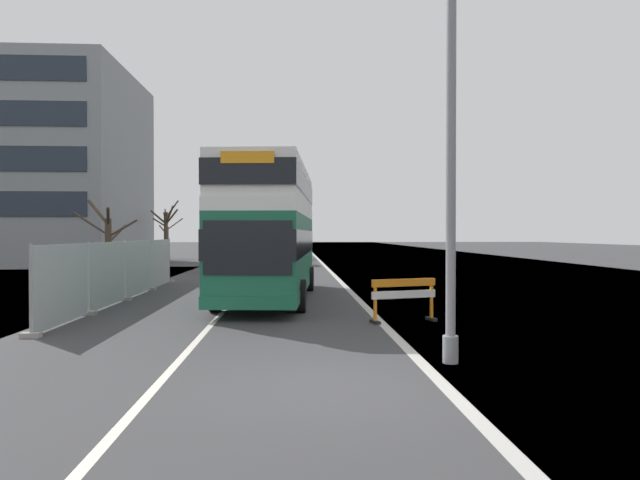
{
  "coord_description": "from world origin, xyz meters",
  "views": [
    {
      "loc": [
        -0.62,
        -8.1,
        2.39
      ],
      "look_at": [
        0.17,
        7.14,
        2.2
      ],
      "focal_mm": 29.75,
      "sensor_mm": 36.0,
      "label": 1
    }
  ],
  "objects_px": {
    "lamppost_foreground": "(451,143)",
    "car_oncoming_near": "(238,255)",
    "double_decker_bus": "(271,230)",
    "car_receding_mid": "(284,251)",
    "car_receding_far": "(289,249)",
    "roadworks_barrier": "(404,294)"
  },
  "relations": [
    {
      "from": "car_receding_mid",
      "to": "car_receding_far",
      "type": "height_order",
      "value": "car_receding_mid"
    },
    {
      "from": "car_receding_mid",
      "to": "lamppost_foreground",
      "type": "bearing_deg",
      "value": -83.44
    },
    {
      "from": "lamppost_foreground",
      "to": "car_oncoming_near",
      "type": "height_order",
      "value": "lamppost_foreground"
    },
    {
      "from": "lamppost_foreground",
      "to": "car_receding_mid",
      "type": "xyz_separation_m",
      "value": [
        -3.56,
        30.97,
        -3.04
      ]
    },
    {
      "from": "lamppost_foreground",
      "to": "car_receding_far",
      "type": "xyz_separation_m",
      "value": [
        -3.24,
        39.95,
        -3.13
      ]
    },
    {
      "from": "double_decker_bus",
      "to": "car_receding_mid",
      "type": "xyz_separation_m",
      "value": [
        0.14,
        21.3,
        -1.49
      ]
    },
    {
      "from": "double_decker_bus",
      "to": "lamppost_foreground",
      "type": "bearing_deg",
      "value": -69.05
    },
    {
      "from": "roadworks_barrier",
      "to": "car_receding_mid",
      "type": "distance_m",
      "value": 26.69
    },
    {
      "from": "double_decker_bus",
      "to": "car_receding_far",
      "type": "xyz_separation_m",
      "value": [
        0.46,
        30.28,
        -1.58
      ]
    },
    {
      "from": "car_receding_mid",
      "to": "roadworks_barrier",
      "type": "bearing_deg",
      "value": -82.13
    },
    {
      "from": "lamppost_foreground",
      "to": "car_oncoming_near",
      "type": "relative_size",
      "value": 2.04
    },
    {
      "from": "lamppost_foreground",
      "to": "car_receding_far",
      "type": "height_order",
      "value": "lamppost_foreground"
    },
    {
      "from": "double_decker_bus",
      "to": "lamppost_foreground",
      "type": "distance_m",
      "value": 10.47
    },
    {
      "from": "roadworks_barrier",
      "to": "car_oncoming_near",
      "type": "bearing_deg",
      "value": 108.43
    },
    {
      "from": "roadworks_barrier",
      "to": "car_receding_far",
      "type": "xyz_separation_m",
      "value": [
        -3.33,
        35.42,
        0.18
      ]
    },
    {
      "from": "double_decker_bus",
      "to": "car_receding_mid",
      "type": "distance_m",
      "value": 21.35
    },
    {
      "from": "roadworks_barrier",
      "to": "car_receding_mid",
      "type": "bearing_deg",
      "value": 97.87
    },
    {
      "from": "roadworks_barrier",
      "to": "car_receding_far",
      "type": "distance_m",
      "value": 35.58
    },
    {
      "from": "double_decker_bus",
      "to": "car_receding_mid",
      "type": "bearing_deg",
      "value": 89.62
    },
    {
      "from": "lamppost_foreground",
      "to": "roadworks_barrier",
      "type": "bearing_deg",
      "value": 88.85
    },
    {
      "from": "lamppost_foreground",
      "to": "roadworks_barrier",
      "type": "distance_m",
      "value": 5.61
    },
    {
      "from": "double_decker_bus",
      "to": "car_oncoming_near",
      "type": "height_order",
      "value": "double_decker_bus"
    }
  ]
}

